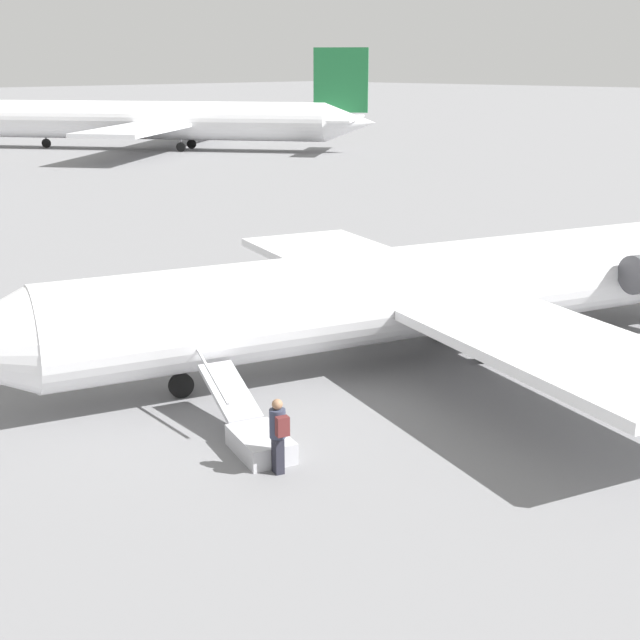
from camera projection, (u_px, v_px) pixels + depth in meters
ground_plane at (402, 361)px, 27.13m from camera, size 600.00×600.00×0.00m
airplane_main at (431, 288)px, 26.93m from camera, size 27.41×21.10×7.27m
airplane_taxiing_distant at (160, 120)px, 91.81m from camera, size 32.11×40.56×10.16m
boarding_stairs at (254, 432)px, 20.92m from camera, size 2.30×4.12×1.77m
passenger at (278, 431)px, 19.43m from camera, size 0.43×0.57×1.74m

